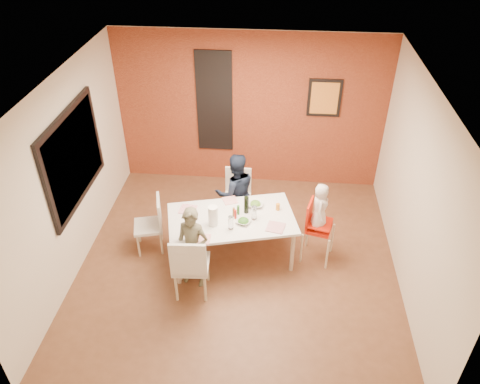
# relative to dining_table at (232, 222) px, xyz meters

# --- Properties ---
(ground) EXTENTS (4.50, 4.50, 0.00)m
(ground) POSITION_rel_dining_table_xyz_m (0.10, -0.13, -0.66)
(ground) COLOR brown
(ground) RESTS_ON ground
(ceiling) EXTENTS (4.50, 4.50, 0.02)m
(ceiling) POSITION_rel_dining_table_xyz_m (0.10, -0.13, 2.04)
(ceiling) COLOR white
(ceiling) RESTS_ON wall_back
(wall_back) EXTENTS (4.50, 0.02, 2.70)m
(wall_back) POSITION_rel_dining_table_xyz_m (0.10, 2.12, 0.69)
(wall_back) COLOR beige
(wall_back) RESTS_ON ground
(wall_front) EXTENTS (4.50, 0.02, 2.70)m
(wall_front) POSITION_rel_dining_table_xyz_m (0.10, -2.38, 0.69)
(wall_front) COLOR beige
(wall_front) RESTS_ON ground
(wall_left) EXTENTS (0.02, 4.50, 2.70)m
(wall_left) POSITION_rel_dining_table_xyz_m (-2.15, -0.13, 0.69)
(wall_left) COLOR beige
(wall_left) RESTS_ON ground
(wall_right) EXTENTS (0.02, 4.50, 2.70)m
(wall_right) POSITION_rel_dining_table_xyz_m (2.35, -0.13, 0.69)
(wall_right) COLOR beige
(wall_right) RESTS_ON ground
(brick_accent_wall) EXTENTS (4.50, 0.02, 2.70)m
(brick_accent_wall) POSITION_rel_dining_table_xyz_m (0.10, 2.10, 0.69)
(brick_accent_wall) COLOR maroon
(brick_accent_wall) RESTS_ON ground
(picture_window_frame) EXTENTS (0.05, 1.70, 1.30)m
(picture_window_frame) POSITION_rel_dining_table_xyz_m (-2.12, 0.07, 0.89)
(picture_window_frame) COLOR black
(picture_window_frame) RESTS_ON wall_left
(picture_window_pane) EXTENTS (0.02, 1.55, 1.15)m
(picture_window_pane) POSITION_rel_dining_table_xyz_m (-2.10, 0.07, 0.89)
(picture_window_pane) COLOR black
(picture_window_pane) RESTS_ON wall_left
(glassblock_strip) EXTENTS (0.55, 0.03, 1.70)m
(glassblock_strip) POSITION_rel_dining_table_xyz_m (-0.50, 2.09, 0.84)
(glassblock_strip) COLOR silver
(glassblock_strip) RESTS_ON wall_back
(glassblock_surround) EXTENTS (0.60, 0.03, 1.76)m
(glassblock_surround) POSITION_rel_dining_table_xyz_m (-0.50, 2.08, 0.84)
(glassblock_surround) COLOR black
(glassblock_surround) RESTS_ON wall_back
(art_print_frame) EXTENTS (0.54, 0.03, 0.64)m
(art_print_frame) POSITION_rel_dining_table_xyz_m (1.30, 2.08, 0.99)
(art_print_frame) COLOR black
(art_print_frame) RESTS_ON wall_back
(art_print_canvas) EXTENTS (0.44, 0.01, 0.54)m
(art_print_canvas) POSITION_rel_dining_table_xyz_m (1.30, 2.07, 0.99)
(art_print_canvas) COLOR gold
(art_print_canvas) RESTS_ON wall_back
(dining_table) EXTENTS (1.92, 1.36, 0.72)m
(dining_table) POSITION_rel_dining_table_xyz_m (0.00, 0.00, 0.00)
(dining_table) COLOR white
(dining_table) RESTS_ON ground
(chair_near) EXTENTS (0.49, 0.49, 1.00)m
(chair_near) POSITION_rel_dining_table_xyz_m (-0.45, -0.79, -0.10)
(chair_near) COLOR beige
(chair_near) RESTS_ON ground
(chair_far) EXTENTS (0.43, 0.43, 0.89)m
(chair_far) POSITION_rel_dining_table_xyz_m (-0.01, 0.95, -0.17)
(chair_far) COLOR white
(chair_far) RESTS_ON ground
(chair_left) EXTENTS (0.49, 0.49, 0.88)m
(chair_left) POSITION_rel_dining_table_xyz_m (-1.16, 0.11, -0.17)
(chair_left) COLOR silver
(chair_left) RESTS_ON ground
(high_chair) EXTENTS (0.49, 0.49, 0.96)m
(high_chair) POSITION_rel_dining_table_xyz_m (1.18, 0.12, -0.08)
(high_chair) COLOR red
(high_chair) RESTS_ON ground
(child_near) EXTENTS (0.50, 0.38, 1.23)m
(child_near) POSITION_rel_dining_table_xyz_m (-0.46, -0.54, -0.05)
(child_near) COLOR brown
(child_near) RESTS_ON ground
(child_far) EXTENTS (0.76, 0.67, 1.31)m
(child_far) POSITION_rel_dining_table_xyz_m (-0.01, 0.71, -0.01)
(child_far) COLOR black
(child_far) RESTS_ON ground
(toddler) EXTENTS (0.25, 0.36, 0.70)m
(toddler) POSITION_rel_dining_table_xyz_m (1.21, 0.11, 0.26)
(toddler) COLOR beige
(toddler) RESTS_ON high_chair
(plate_near_left) EXTENTS (0.21, 0.21, 0.01)m
(plate_near_left) POSITION_rel_dining_table_xyz_m (-0.33, -0.49, 0.07)
(plate_near_left) COLOR white
(plate_near_left) RESTS_ON dining_table
(plate_far_mid) EXTENTS (0.26, 0.26, 0.01)m
(plate_far_mid) POSITION_rel_dining_table_xyz_m (-0.06, 0.40, 0.07)
(plate_far_mid) COLOR white
(plate_far_mid) RESTS_ON dining_table
(plate_near_right) EXTENTS (0.28, 0.28, 0.01)m
(plate_near_right) POSITION_rel_dining_table_xyz_m (0.61, -0.16, 0.07)
(plate_near_right) COLOR silver
(plate_near_right) RESTS_ON dining_table
(plate_far_left) EXTENTS (0.25, 0.25, 0.01)m
(plate_far_left) POSITION_rel_dining_table_xyz_m (-0.64, 0.13, 0.07)
(plate_far_left) COLOR white
(plate_far_left) RESTS_ON dining_table
(salad_bowl_a) EXTENTS (0.26, 0.26, 0.05)m
(salad_bowl_a) POSITION_rel_dining_table_xyz_m (0.17, -0.09, 0.09)
(salad_bowl_a) COLOR white
(salad_bowl_a) RESTS_ON dining_table
(salad_bowl_b) EXTENTS (0.24, 0.24, 0.06)m
(salad_bowl_b) POSITION_rel_dining_table_xyz_m (0.31, 0.32, 0.09)
(salad_bowl_b) COLOR white
(salad_bowl_b) RESTS_ON dining_table
(wine_bottle) EXTENTS (0.07, 0.07, 0.26)m
(wine_bottle) POSITION_rel_dining_table_xyz_m (0.19, 0.15, 0.19)
(wine_bottle) COLOR black
(wine_bottle) RESTS_ON dining_table
(wine_glass_a) EXTENTS (0.07, 0.07, 0.20)m
(wine_glass_a) POSITION_rel_dining_table_xyz_m (0.02, -0.23, 0.17)
(wine_glass_a) COLOR white
(wine_glass_a) RESTS_ON dining_table
(wine_glass_b) EXTENTS (0.07, 0.07, 0.21)m
(wine_glass_b) POSITION_rel_dining_table_xyz_m (0.31, 0.01, 0.17)
(wine_glass_b) COLOR white
(wine_glass_b) RESTS_ON dining_table
(paper_towel_roll) EXTENTS (0.13, 0.13, 0.30)m
(paper_towel_roll) POSITION_rel_dining_table_xyz_m (-0.23, -0.17, 0.21)
(paper_towel_roll) COLOR white
(paper_towel_roll) RESTS_ON dining_table
(condiment_red) EXTENTS (0.04, 0.04, 0.14)m
(condiment_red) POSITION_rel_dining_table_xyz_m (0.05, -0.00, 0.13)
(condiment_red) COLOR red
(condiment_red) RESTS_ON dining_table
(condiment_green) EXTENTS (0.04, 0.04, 0.15)m
(condiment_green) POSITION_rel_dining_table_xyz_m (0.08, 0.09, 0.14)
(condiment_green) COLOR #286A23
(condiment_green) RESTS_ON dining_table
(condiment_brown) EXTENTS (0.04, 0.04, 0.14)m
(condiment_brown) POSITION_rel_dining_table_xyz_m (0.03, 0.04, 0.13)
(condiment_brown) COLOR brown
(condiment_brown) RESTS_ON dining_table
(sippy_cup) EXTENTS (0.06, 0.06, 0.10)m
(sippy_cup) POSITION_rel_dining_table_xyz_m (0.63, 0.25, 0.11)
(sippy_cup) COLOR orange
(sippy_cup) RESTS_ON dining_table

